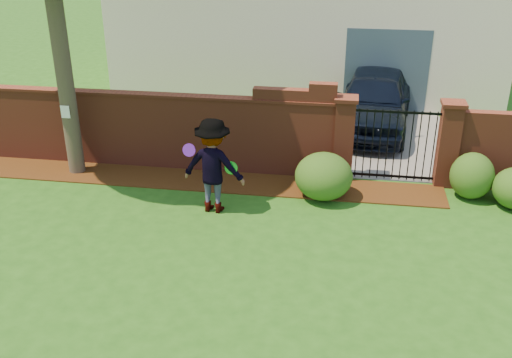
% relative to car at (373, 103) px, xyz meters
% --- Properties ---
extents(ground, '(80.00, 80.00, 0.01)m').
position_rel_car_xyz_m(ground, '(-3.12, -7.14, -0.80)').
color(ground, '#235515').
rests_on(ground, ground).
extents(mulch_bed, '(11.10, 1.08, 0.03)m').
position_rel_car_xyz_m(mulch_bed, '(-4.07, -3.81, -0.78)').
color(mulch_bed, '#391D0A').
rests_on(mulch_bed, ground).
extents(brick_wall, '(8.70, 0.31, 2.16)m').
position_rel_car_xyz_m(brick_wall, '(-5.13, -3.14, 0.13)').
color(brick_wall, maroon).
rests_on(brick_wall, ground).
extents(pillar_left, '(0.50, 0.50, 1.88)m').
position_rel_car_xyz_m(pillar_left, '(-0.72, -3.14, 0.16)').
color(pillar_left, maroon).
rests_on(pillar_left, ground).
extents(pillar_right, '(0.50, 0.50, 1.88)m').
position_rel_car_xyz_m(pillar_right, '(1.48, -3.14, 0.16)').
color(pillar_right, maroon).
rests_on(pillar_right, ground).
extents(iron_gate, '(1.78, 0.03, 1.60)m').
position_rel_car_xyz_m(iron_gate, '(0.38, -3.14, 0.06)').
color(iron_gate, black).
rests_on(iron_gate, ground).
extents(driveway, '(3.20, 8.00, 0.01)m').
position_rel_car_xyz_m(driveway, '(0.38, 0.86, -0.79)').
color(driveway, slate).
rests_on(driveway, ground).
extents(car, '(2.38, 4.84, 1.59)m').
position_rel_car_xyz_m(car, '(0.00, 0.00, 0.00)').
color(car, black).
rests_on(car, ground).
extents(paper_notice, '(0.20, 0.01, 0.28)m').
position_rel_car_xyz_m(paper_notice, '(-6.72, -3.93, 0.70)').
color(paper_notice, white).
rests_on(paper_notice, tree).
extents(shrub_left, '(1.19, 1.19, 0.98)m').
position_rel_car_xyz_m(shrub_left, '(-1.08, -4.20, -0.31)').
color(shrub_left, '#204E17').
rests_on(shrub_left, ground).
extents(shrub_middle, '(0.89, 0.89, 0.98)m').
position_rel_car_xyz_m(shrub_middle, '(1.94, -3.71, -0.30)').
color(shrub_middle, '#204E17').
rests_on(shrub_middle, ground).
extents(man, '(1.32, 0.86, 1.92)m').
position_rel_car_xyz_m(man, '(-3.21, -5.12, 0.16)').
color(man, gray).
rests_on(man, ground).
extents(frisbee_purple, '(0.26, 0.09, 0.25)m').
position_rel_car_xyz_m(frisbee_purple, '(-3.63, -5.22, 0.52)').
color(frisbee_purple, '#651CB2').
rests_on(frisbee_purple, man).
extents(frisbee_green, '(0.26, 0.09, 0.26)m').
position_rel_car_xyz_m(frisbee_green, '(-2.83, -5.17, 0.18)').
color(frisbee_green, green).
rests_on(frisbee_green, man).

